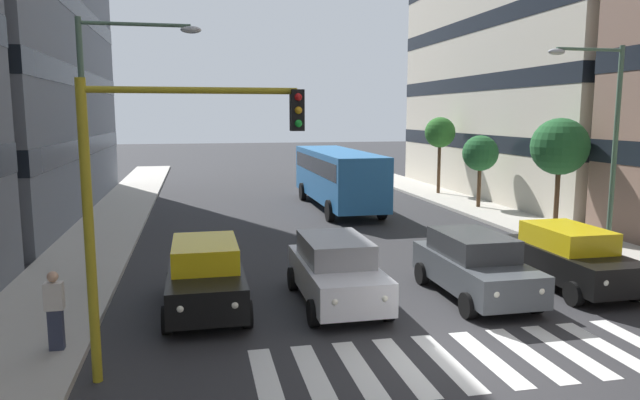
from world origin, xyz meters
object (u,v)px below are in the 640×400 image
object	(u,v)px
car_0	(570,257)
car_1	(474,265)
traffic_light_gantry	(152,182)
street_tree_2	(480,154)
pedestrian_waiting	(55,309)
street_tree_3	(440,133)
street_lamp_right	(105,124)
street_tree_1	(560,147)
car_3	(206,275)
bus_behind_traffic	(337,173)
car_2	(336,270)
street_lamp_left	(605,131)

from	to	relation	value
car_0	car_1	size ratio (longest dim) A/B	1.00
traffic_light_gantry	street_tree_2	distance (m)	22.26
pedestrian_waiting	street_tree_3	bearing A→B (deg)	-130.10
street_lamp_right	street_tree_1	world-z (taller)	street_lamp_right
street_lamp_right	street_tree_2	size ratio (longest dim) A/B	1.97
street_lamp_right	car_3	bearing A→B (deg)	138.03
street_tree_1	street_lamp_right	bearing A→B (deg)	14.28
car_3	street_tree_2	size ratio (longest dim) A/B	1.21
street_tree_3	pedestrian_waiting	bearing A→B (deg)	49.90
bus_behind_traffic	pedestrian_waiting	size ratio (longest dim) A/B	6.44
car_2	traffic_light_gantry	xyz separation A→B (m)	(4.24, 3.40, 2.79)
car_1	street_tree_2	size ratio (longest dim) A/B	1.21
bus_behind_traffic	street_lamp_right	xyz separation A→B (m)	(9.56, 12.53, 2.75)
street_tree_3	bus_behind_traffic	bearing A→B (deg)	25.29
street_lamp_left	street_lamp_right	bearing A→B (deg)	-1.02
street_tree_2	pedestrian_waiting	world-z (taller)	street_tree_2
traffic_light_gantry	street_tree_2	bearing A→B (deg)	-132.42
pedestrian_waiting	car_1	bearing A→B (deg)	-169.97
car_1	car_2	world-z (taller)	same
traffic_light_gantry	car_2	bearing A→B (deg)	-141.29
car_2	car_3	xyz separation A→B (m)	(3.31, -0.24, 0.00)
car_0	pedestrian_waiting	bearing A→B (deg)	8.89
car_0	street_lamp_left	xyz separation A→B (m)	(-2.60, -2.23, 3.47)
car_2	street_tree_3	xyz separation A→B (m)	(-10.91, -18.42, 2.88)
street_lamp_left	street_tree_1	world-z (taller)	street_lamp_left
bus_behind_traffic	street_lamp_left	size ratio (longest dim) A/B	1.53
street_tree_2	street_tree_3	distance (m)	5.47
car_1	car_2	xyz separation A→B (m)	(3.74, -0.27, 0.00)
car_2	car_1	bearing A→B (deg)	175.90
street_lamp_right	street_tree_3	distance (m)	23.11
street_lamp_left	street_lamp_right	distance (m)	15.24
street_lamp_right	traffic_light_gantry	bearing A→B (deg)	104.97
car_1	bus_behind_traffic	distance (m)	15.33
car_2	car_3	world-z (taller)	same
car_1	street_lamp_left	size ratio (longest dim) A/B	0.64
bus_behind_traffic	street_tree_1	world-z (taller)	street_tree_1
car_3	street_tree_3	distance (m)	23.26
car_3	street_tree_1	size ratio (longest dim) A/B	0.97
car_2	street_tree_2	xyz separation A→B (m)	(-10.76, -13.03, 2.01)
car_0	street_tree_2	bearing A→B (deg)	-106.87
car_1	street_tree_1	xyz separation A→B (m)	(-7.24, -7.05, 2.68)
car_1	street_tree_3	world-z (taller)	street_tree_3
street_tree_3	street_lamp_right	bearing A→B (deg)	43.57
car_0	traffic_light_gantry	xyz separation A→B (m)	(11.06, 3.41, 2.79)
street_tree_3	street_tree_1	bearing A→B (deg)	90.36
street_lamp_right	street_tree_3	world-z (taller)	street_lamp_right
car_1	car_2	distance (m)	3.75
car_1	traffic_light_gantry	distance (m)	9.01
street_lamp_right	street_tree_2	xyz separation A→B (m)	(-16.58, -10.52, -1.72)
traffic_light_gantry	bus_behind_traffic	bearing A→B (deg)	-113.41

